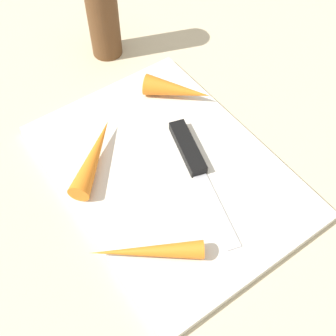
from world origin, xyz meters
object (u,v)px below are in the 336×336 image
at_px(cutting_board, 168,171).
at_px(pepper_grinder, 102,6).
at_px(carrot_shortest, 177,90).
at_px(carrot_longest, 146,251).
at_px(carrot_medium, 94,156).
at_px(knife, 191,155).

height_order(cutting_board, pepper_grinder, pepper_grinder).
relative_size(carrot_shortest, carrot_longest, 0.76).
distance_m(cutting_board, carrot_shortest, 0.13).
bearing_deg(pepper_grinder, cutting_board, -13.55).
distance_m(cutting_board, pepper_grinder, 0.28).
distance_m(carrot_medium, carrot_longest, 0.15).
relative_size(carrot_medium, carrot_longest, 0.96).
bearing_deg(carrot_medium, knife, -74.15).
xyz_separation_m(knife, carrot_medium, (-0.07, -0.11, 0.01)).
distance_m(knife, carrot_medium, 0.13).
xyz_separation_m(carrot_medium, carrot_shortest, (-0.03, 0.16, 0.00)).
relative_size(carrot_shortest, pepper_grinder, 0.56).
relative_size(cutting_board, carrot_medium, 2.90).
bearing_deg(cutting_board, knife, 83.52).
bearing_deg(carrot_medium, carrot_shortest, -30.10).
bearing_deg(pepper_grinder, knife, -6.04).
bearing_deg(pepper_grinder, carrot_shortest, 8.21).
bearing_deg(carrot_shortest, carrot_longest, -84.10).
bearing_deg(carrot_medium, cutting_board, -83.17).
bearing_deg(carrot_longest, pepper_grinder, -80.37).
relative_size(knife, carrot_shortest, 2.01).
bearing_deg(knife, carrot_longest, -40.52).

